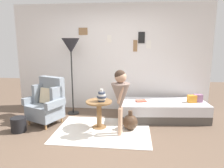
% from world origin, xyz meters
% --- Properties ---
extents(ground_plane, '(12.00, 12.00, 0.00)m').
position_xyz_m(ground_plane, '(0.00, 0.00, 0.00)').
color(ground_plane, brown).
extents(gallery_wall, '(4.80, 0.12, 2.60)m').
position_xyz_m(gallery_wall, '(0.00, 1.95, 1.30)').
color(gallery_wall, silver).
rests_on(gallery_wall, ground).
extents(rug, '(1.80, 1.35, 0.01)m').
position_xyz_m(rug, '(0.02, 0.54, 0.01)').
color(rug, silver).
rests_on(rug, ground).
extents(armchair, '(0.89, 0.79, 0.97)m').
position_xyz_m(armchair, '(-1.21, 0.84, 0.44)').
color(armchair, tan).
rests_on(armchair, ground).
extents(daybed, '(1.97, 0.98, 0.40)m').
position_xyz_m(daybed, '(1.24, 1.33, 0.20)').
color(daybed, '#4C4742').
rests_on(daybed, ground).
extents(pillow_head, '(0.19, 0.12, 0.17)m').
position_xyz_m(pillow_head, '(2.00, 1.40, 0.48)').
color(pillow_head, gray).
rests_on(pillow_head, daybed).
extents(pillow_mid, '(0.19, 0.15, 0.16)m').
position_xyz_m(pillow_mid, '(1.86, 1.34, 0.48)').
color(pillow_mid, orange).
rests_on(pillow_mid, daybed).
extents(side_table, '(0.52, 0.52, 0.55)m').
position_xyz_m(side_table, '(-0.08, 0.69, 0.39)').
color(side_table, olive).
rests_on(side_table, ground).
extents(vase_striped, '(0.19, 0.19, 0.25)m').
position_xyz_m(vase_striped, '(-0.02, 0.67, 0.66)').
color(vase_striped, '#2D384C').
rests_on(vase_striped, side_table).
extents(floor_lamp, '(0.40, 0.40, 1.78)m').
position_xyz_m(floor_lamp, '(-0.85, 1.46, 1.55)').
color(floor_lamp, black).
rests_on(floor_lamp, ground).
extents(person_child, '(0.34, 0.34, 1.22)m').
position_xyz_m(person_child, '(0.36, 0.42, 0.79)').
color(person_child, tan).
rests_on(person_child, ground).
extents(book_on_daybed, '(0.25, 0.21, 0.03)m').
position_xyz_m(book_on_daybed, '(0.76, 1.28, 0.42)').
color(book_on_daybed, '#CA5F4A').
rests_on(book_on_daybed, daybed).
extents(demijohn_near, '(0.30, 0.30, 0.39)m').
position_xyz_m(demijohn_near, '(0.54, 0.66, 0.15)').
color(demijohn_near, '#473323').
rests_on(demijohn_near, ground).
extents(magazine_basket, '(0.28, 0.28, 0.28)m').
position_xyz_m(magazine_basket, '(-1.59, 0.33, 0.14)').
color(magazine_basket, black).
rests_on(magazine_basket, ground).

